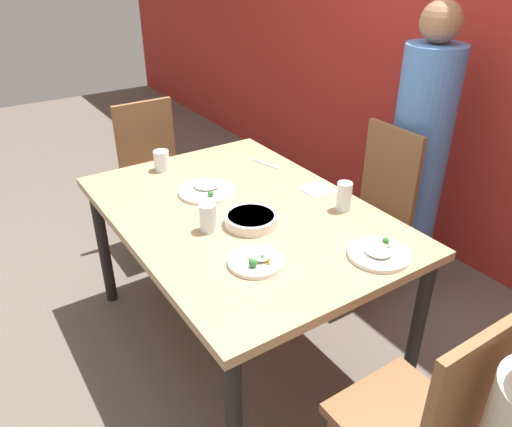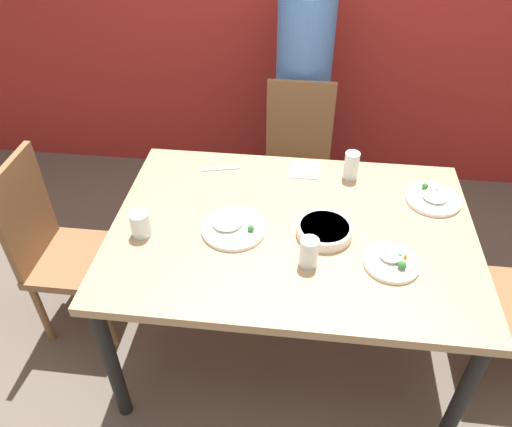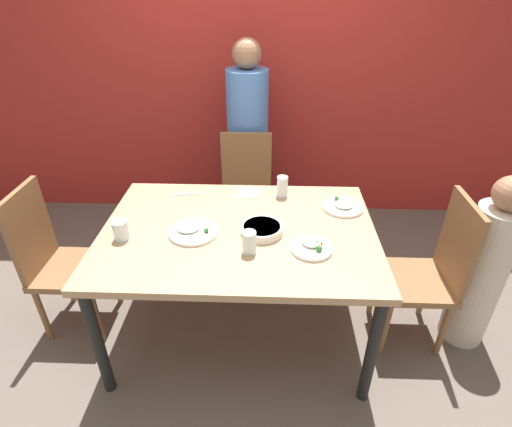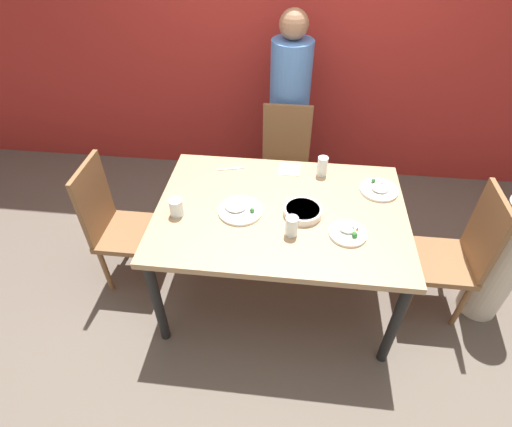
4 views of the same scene
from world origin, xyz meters
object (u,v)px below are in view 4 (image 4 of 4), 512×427
at_px(person_adult, 288,118).
at_px(bowl_curry, 303,211).
at_px(chair_adult_spot, 285,164).
at_px(plate_rice_adult, 379,189).
at_px(person_child, 505,256).
at_px(glass_water_tall, 292,226).
at_px(chair_child_spot, 455,253).

xyz_separation_m(person_adult, bowl_curry, (0.14, -1.23, 0.05)).
height_order(chair_adult_spot, plate_rice_adult, chair_adult_spot).
relative_size(chair_adult_spot, person_child, 0.87).
height_order(person_adult, glass_water_tall, person_adult).
height_order(chair_child_spot, glass_water_tall, chair_child_spot).
bearing_deg(chair_child_spot, bowl_curry, -87.95).
distance_m(chair_child_spot, bowl_curry, 1.01).
bearing_deg(person_child, bowl_curry, -178.42).
height_order(person_child, bowl_curry, person_child).
height_order(chair_adult_spot, glass_water_tall, chair_adult_spot).
distance_m(chair_child_spot, person_child, 0.29).
bearing_deg(bowl_curry, chair_child_spot, 2.05).
bearing_deg(plate_rice_adult, person_adult, 123.14).
relative_size(chair_adult_spot, chair_child_spot, 1.00).
distance_m(person_child, plate_rice_adult, 0.86).
bearing_deg(chair_adult_spot, chair_child_spot, -38.07).
distance_m(person_child, glass_water_tall, 1.37).
bearing_deg(chair_adult_spot, plate_rice_adult, -45.23).
bearing_deg(glass_water_tall, person_child, 9.03).
distance_m(person_adult, bowl_curry, 1.24).
relative_size(person_child, glass_water_tall, 9.12).
bearing_deg(plate_rice_adult, chair_child_spot, -26.55).
bearing_deg(plate_rice_adult, bowl_curry, -149.50).
bearing_deg(chair_adult_spot, person_adult, 90.00).
bearing_deg(glass_water_tall, plate_rice_adult, 40.39).
xyz_separation_m(chair_adult_spot, glass_water_tall, (0.08, -1.08, 0.32)).
relative_size(person_adult, plate_rice_adult, 6.56).
height_order(plate_rice_adult, glass_water_tall, glass_water_tall).
relative_size(person_adult, person_child, 1.43).
distance_m(person_adult, plate_rice_adult, 1.13).
bearing_deg(bowl_curry, person_child, 1.58).
bearing_deg(bowl_curry, glass_water_tall, -108.64).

